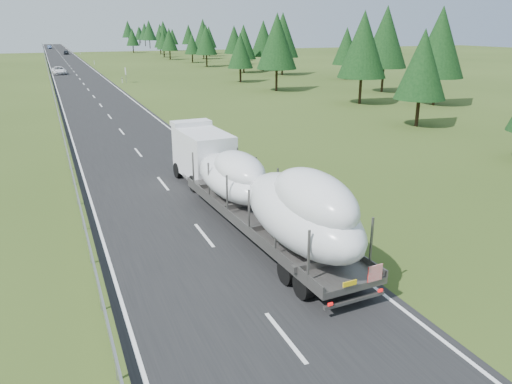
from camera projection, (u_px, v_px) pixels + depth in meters
name	position (u px, v px, depth m)	size (l,w,h in m)	color
ground	(285.00, 337.00, 16.21)	(400.00, 400.00, 0.00)	#304316
road_surface	(76.00, 75.00, 103.79)	(10.00, 400.00, 0.02)	black
guardrail	(49.00, 73.00, 101.62)	(0.10, 400.00, 0.76)	slate
marker_posts	(86.00, 57.00, 154.17)	(0.13, 350.08, 1.00)	silver
highway_sign	(126.00, 72.00, 88.33)	(0.08, 0.90, 2.60)	slate
tree_line_right	(233.00, 37.00, 126.94)	(28.57, 330.15, 12.57)	black
boat_truck	(254.00, 186.00, 24.07)	(3.61, 20.08, 4.43)	white
distant_van	(59.00, 70.00, 104.33)	(2.63, 5.70, 1.58)	white
distant_car_dark	(66.00, 52.00, 177.23)	(1.70, 4.22, 1.44)	black
distant_car_blue	(49.00, 47.00, 222.17)	(1.56, 4.47, 1.47)	navy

